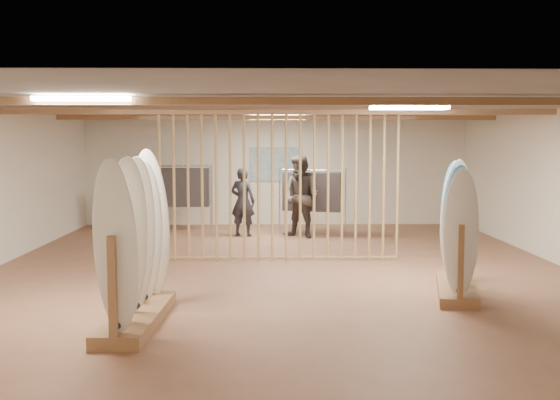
{
  "coord_description": "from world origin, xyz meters",
  "views": [
    {
      "loc": [
        -0.21,
        -11.27,
        2.23
      ],
      "look_at": [
        0.0,
        0.0,
        1.2
      ],
      "focal_mm": 42.0,
      "sensor_mm": 36.0,
      "label": 1
    }
  ],
  "objects_px": {
    "shopper_b": "(301,191)",
    "clothing_rack_a": "(180,187)",
    "rack_right": "(457,250)",
    "clothing_rack_b": "(313,192)",
    "shopper_a": "(243,197)",
    "rack_left": "(136,267)"
  },
  "relations": [
    {
      "from": "shopper_b",
      "to": "clothing_rack_a",
      "type": "bearing_deg",
      "value": -168.61
    },
    {
      "from": "rack_right",
      "to": "clothing_rack_b",
      "type": "xyz_separation_m",
      "value": [
        -1.7,
        5.86,
        0.39
      ]
    },
    {
      "from": "clothing_rack_b",
      "to": "shopper_a",
      "type": "xyz_separation_m",
      "value": [
        -1.63,
        -0.04,
        -0.12
      ]
    },
    {
      "from": "shopper_a",
      "to": "rack_left",
      "type": "bearing_deg",
      "value": 100.06
    },
    {
      "from": "clothing_rack_a",
      "to": "shopper_b",
      "type": "height_order",
      "value": "shopper_b"
    },
    {
      "from": "clothing_rack_b",
      "to": "shopper_a",
      "type": "distance_m",
      "value": 1.64
    },
    {
      "from": "clothing_rack_a",
      "to": "shopper_b",
      "type": "relative_size",
      "value": 0.78
    },
    {
      "from": "rack_left",
      "to": "shopper_a",
      "type": "height_order",
      "value": "rack_left"
    },
    {
      "from": "clothing_rack_b",
      "to": "shopper_a",
      "type": "bearing_deg",
      "value": -160.15
    },
    {
      "from": "rack_left",
      "to": "rack_right",
      "type": "height_order",
      "value": "rack_left"
    },
    {
      "from": "clothing_rack_a",
      "to": "clothing_rack_b",
      "type": "relative_size",
      "value": 1.04
    },
    {
      "from": "clothing_rack_a",
      "to": "shopper_a",
      "type": "bearing_deg",
      "value": -30.13
    },
    {
      "from": "rack_right",
      "to": "shopper_a",
      "type": "distance_m",
      "value": 6.71
    },
    {
      "from": "rack_left",
      "to": "clothing_rack_b",
      "type": "xyz_separation_m",
      "value": [
        2.64,
        7.38,
        0.33
      ]
    },
    {
      "from": "rack_left",
      "to": "shopper_a",
      "type": "relative_size",
      "value": 1.19
    },
    {
      "from": "clothing_rack_a",
      "to": "rack_left",
      "type": "bearing_deg",
      "value": -86.3
    },
    {
      "from": "shopper_b",
      "to": "clothing_rack_b",
      "type": "bearing_deg",
      "value": 80.66
    },
    {
      "from": "rack_right",
      "to": "shopper_a",
      "type": "relative_size",
      "value": 1.12
    },
    {
      "from": "clothing_rack_a",
      "to": "shopper_b",
      "type": "bearing_deg",
      "value": -22.18
    },
    {
      "from": "shopper_a",
      "to": "shopper_b",
      "type": "relative_size",
      "value": 0.85
    },
    {
      "from": "rack_left",
      "to": "clothing_rack_b",
      "type": "bearing_deg",
      "value": 72.54
    },
    {
      "from": "rack_left",
      "to": "clothing_rack_b",
      "type": "relative_size",
      "value": 1.37
    }
  ]
}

